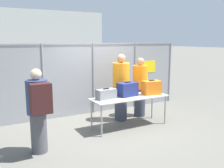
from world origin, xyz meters
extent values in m
plane|color=#605E56|center=(0.00, 0.00, 0.00)|extent=(120.00, 120.00, 0.00)
cylinder|color=gray|center=(-1.52, 1.55, 1.07)|extent=(0.07, 0.07, 2.14)
cylinder|color=gray|center=(0.00, 1.55, 1.07)|extent=(0.07, 0.07, 2.14)
cylinder|color=gray|center=(1.52, 1.55, 1.07)|extent=(0.07, 0.07, 2.14)
cylinder|color=gray|center=(3.05, 1.55, 1.07)|extent=(0.07, 0.07, 2.14)
cube|color=gray|center=(0.00, 1.55, 1.07)|extent=(6.09, 0.01, 2.14)
cube|color=gray|center=(0.00, 1.55, 2.11)|extent=(6.09, 0.04, 0.04)
cube|color=yellow|center=(2.06, 1.54, 1.33)|extent=(0.60, 0.01, 0.40)
cube|color=silver|center=(0.27, -0.08, 0.78)|extent=(2.03, 0.68, 0.02)
cylinder|color=#99999E|center=(-0.69, -0.36, 0.38)|extent=(0.04, 0.04, 0.77)
cylinder|color=#99999E|center=(1.22, -0.36, 0.38)|extent=(0.04, 0.04, 0.77)
cylinder|color=#99999E|center=(-0.69, 0.20, 0.38)|extent=(0.04, 0.04, 0.77)
cylinder|color=#99999E|center=(1.22, 0.20, 0.38)|extent=(0.04, 0.04, 0.77)
cube|color=slate|center=(-0.37, 0.01, 0.92)|extent=(0.53, 0.29, 0.24)
cube|color=black|center=(-0.37, 0.01, 1.05)|extent=(0.16, 0.04, 0.02)
cube|color=navy|center=(0.26, 0.01, 0.97)|extent=(0.53, 0.36, 0.35)
cube|color=black|center=(0.26, 0.01, 1.16)|extent=(0.16, 0.04, 0.02)
cube|color=orange|center=(0.93, -0.12, 0.98)|extent=(0.51, 0.37, 0.37)
cube|color=black|center=(0.93, -0.12, 1.17)|extent=(0.16, 0.05, 0.02)
cylinder|color=#4C4C51|center=(-2.14, -0.47, 0.40)|extent=(0.32, 0.32, 0.80)
cylinder|color=navy|center=(-2.14, -0.47, 1.14)|extent=(0.42, 0.42, 0.67)
sphere|color=beige|center=(-2.14, -0.47, 1.58)|extent=(0.22, 0.22, 0.22)
cube|color=#381919|center=(-2.14, -0.79, 1.17)|extent=(0.38, 0.23, 0.56)
cylinder|color=#383D4C|center=(0.35, 0.50, 0.44)|extent=(0.35, 0.35, 0.88)
cylinder|color=orange|center=(0.35, 0.50, 1.25)|extent=(0.46, 0.46, 0.73)
sphere|color=#A57A5B|center=(0.35, 0.50, 1.74)|extent=(0.24, 0.24, 0.24)
cylinder|color=#383D4C|center=(1.05, 0.57, 0.41)|extent=(0.32, 0.32, 0.82)
cylinder|color=orange|center=(1.05, 0.57, 1.16)|extent=(0.43, 0.43, 0.68)
sphere|color=#A57A5B|center=(1.05, 0.57, 1.62)|extent=(0.22, 0.22, 0.22)
cube|color=#4C6B47|center=(1.08, 3.70, 0.42)|extent=(2.52, 1.27, 0.50)
sphere|color=black|center=(0.64, 3.00, 0.30)|extent=(0.61, 0.61, 0.61)
sphere|color=black|center=(0.64, 4.39, 0.30)|extent=(0.61, 0.61, 0.61)
cylinder|color=#59595B|center=(-0.62, 3.70, 0.22)|extent=(0.88, 0.06, 0.06)
cube|color=#B2B7B2|center=(6.58, 37.46, 3.19)|extent=(16.90, 13.37, 6.37)
camera|label=1|loc=(-3.15, -5.31, 2.24)|focal=40.00mm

